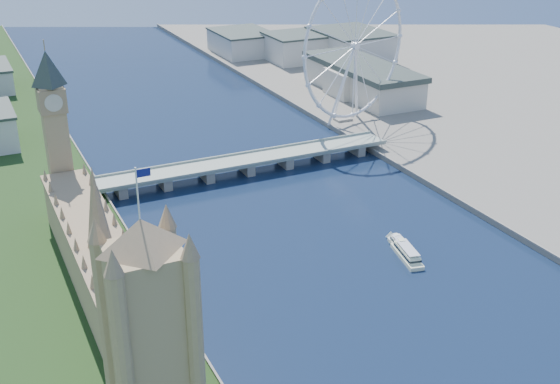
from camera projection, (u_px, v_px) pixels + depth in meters
victoria_tower at (151, 346)px, 220.08m from camera, size 28.16×28.16×112.00m
parliament_range at (104, 273)px, 332.33m from camera, size 24.00×200.00×70.00m
big_ben at (53, 114)px, 402.12m from camera, size 20.02×20.02×110.00m
westminster_bridge at (246, 163)px, 494.91m from camera, size 220.00×22.00×9.50m
london_eye at (355, 47)px, 563.10m from camera, size 113.60×39.12×124.30m
county_hall at (361, 96)px, 673.89m from camera, size 54.00×144.00×35.00m
city_skyline at (182, 64)px, 720.96m from camera, size 505.00×280.00×32.00m
tour_boat_near at (407, 258)px, 383.03m from camera, size 14.98×33.33×7.16m
tour_boat_far at (401, 249)px, 392.85m from camera, size 11.25×27.08×5.78m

